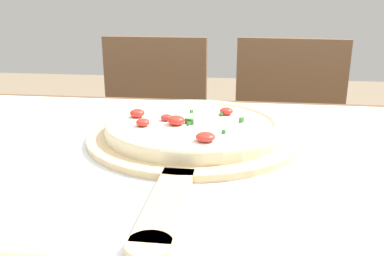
{
  "coord_description": "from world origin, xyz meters",
  "views": [
    {
      "loc": [
        0.12,
        -0.58,
        1.02
      ],
      "look_at": [
        0.03,
        0.09,
        0.8
      ],
      "focal_mm": 38.0,
      "sensor_mm": 36.0,
      "label": 1
    }
  ],
  "objects_px": {
    "chair_right": "(286,150)",
    "pizza": "(194,126)",
    "pizza_peel": "(193,139)",
    "chair_left": "(151,144)"
  },
  "relations": [
    {
      "from": "pizza",
      "to": "pizza_peel",
      "type": "bearing_deg",
      "value": -88.58
    },
    {
      "from": "chair_right",
      "to": "pizza_peel",
      "type": "bearing_deg",
      "value": -103.64
    },
    {
      "from": "pizza_peel",
      "to": "chair_right",
      "type": "bearing_deg",
      "value": 70.29
    },
    {
      "from": "pizza",
      "to": "chair_left",
      "type": "distance_m",
      "value": 0.75
    },
    {
      "from": "pizza_peel",
      "to": "chair_left",
      "type": "relative_size",
      "value": 0.65
    },
    {
      "from": "chair_right",
      "to": "pizza",
      "type": "bearing_deg",
      "value": -104.22
    },
    {
      "from": "pizza_peel",
      "to": "pizza",
      "type": "xyz_separation_m",
      "value": [
        -0.0,
        0.02,
        0.02
      ]
    },
    {
      "from": "chair_left",
      "to": "chair_right",
      "type": "relative_size",
      "value": 1.0
    },
    {
      "from": "chair_left",
      "to": "chair_right",
      "type": "distance_m",
      "value": 0.48
    },
    {
      "from": "chair_left",
      "to": "chair_right",
      "type": "height_order",
      "value": "same"
    }
  ]
}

